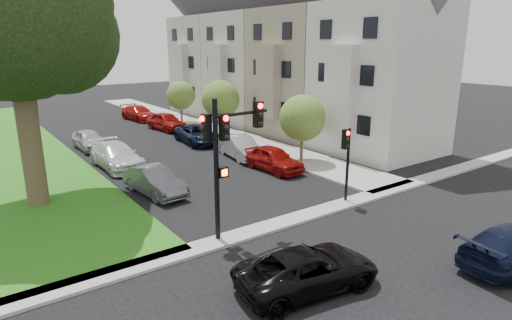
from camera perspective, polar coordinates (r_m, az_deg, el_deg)
ground at (r=17.36m, az=9.82°, el=-9.95°), size 140.00×140.00×0.00m
sidewalk_right at (r=39.96m, az=-8.07°, el=4.64°), size 3.50×44.00×0.12m
sidewalk_cross at (r=18.65m, az=5.43°, el=-7.75°), size 60.00×1.00×0.12m
house_a at (r=30.39m, az=16.47°, el=13.92°), size 7.70×7.55×15.97m
house_b at (r=35.54m, az=6.66°, el=14.54°), size 7.70×7.55×15.97m
house_c at (r=41.41m, az=-0.54°, el=14.73°), size 7.70×7.55×15.97m
house_d at (r=47.74m, az=-5.91°, el=14.72°), size 7.70×7.55×15.97m
eucalyptus at (r=21.40m, az=-30.05°, el=17.64°), size 9.24×8.38×13.08m
small_tree_a at (r=26.69m, az=6.20°, el=5.58°), size 2.89×2.89×4.33m
small_tree_b at (r=34.49m, az=-4.75°, el=8.06°), size 3.04×3.04×4.55m
small_tree_c at (r=40.82m, az=-10.01°, el=8.48°), size 2.67×2.67×4.00m
traffic_signal_main at (r=15.76m, az=-4.10°, el=2.17°), size 2.67×0.69×5.46m
traffic_signal_secondary at (r=20.10m, az=11.98°, el=1.06°), size 0.47×0.38×3.60m
car_cross_near at (r=13.61m, az=6.92°, el=-14.30°), size 4.86×2.77×1.28m
car_parked_0 at (r=25.41m, az=2.28°, el=0.20°), size 1.90×4.34×1.46m
car_parked_1 at (r=28.25m, az=-2.10°, el=1.75°), size 2.16×4.61×1.46m
car_parked_2 at (r=32.72m, az=-7.80°, el=3.42°), size 2.70×5.11×1.37m
car_parked_3 at (r=38.22m, az=-11.85°, el=5.07°), size 2.34×4.71×1.54m
car_parked_4 at (r=43.97m, az=-15.32°, el=6.06°), size 2.55×5.04×1.40m
car_parked_5 at (r=21.97m, az=-13.35°, el=-2.75°), size 1.95×4.34×1.38m
car_parked_6 at (r=27.29m, az=-18.11°, el=0.54°), size 2.22×5.19×1.49m
car_parked_7 at (r=32.73m, az=-21.34°, el=2.53°), size 1.73×4.15×1.40m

